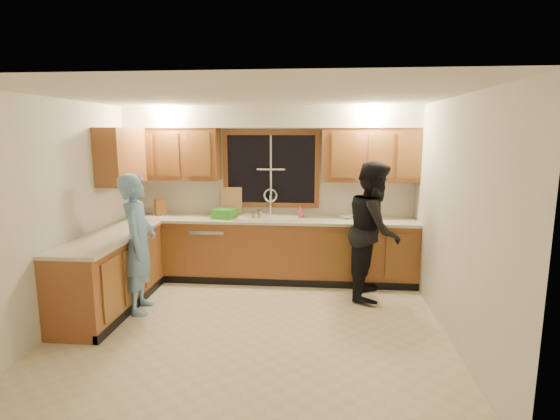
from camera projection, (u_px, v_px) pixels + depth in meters
The scene contains 26 objects.
floor at pixel (253, 326), 4.89m from camera, with size 4.20×4.20×0.00m, color beige.
ceiling at pixel (250, 96), 4.45m from camera, with size 4.20×4.20×0.00m, color white.
wall_back at pixel (271, 193), 6.53m from camera, with size 4.20×4.20×0.00m, color silver.
wall_left at pixel (65, 213), 4.86m from camera, with size 3.80×3.80×0.00m, color silver.
wall_right at pixel (453, 220), 4.48m from camera, with size 3.80×3.80×0.00m, color silver.
base_cabinets_back at pixel (269, 250), 6.38m from camera, with size 4.20×0.60×0.88m, color brown.
base_cabinets_left at pixel (111, 274), 5.32m from camera, with size 0.60×1.90×0.88m, color brown.
countertop_back at pixel (269, 220), 6.29m from camera, with size 4.20×0.63×0.04m, color beige.
countertop_left at pixel (109, 237), 5.24m from camera, with size 0.63×1.90×0.04m, color beige.
upper_cabinets_left at pixel (173, 154), 6.40m from camera, with size 1.35×0.33×0.75m, color brown.
upper_cabinets_right at pixel (370, 155), 6.14m from camera, with size 1.35×0.33×0.75m, color brown.
upper_cabinets_return at pixel (121, 156), 5.84m from camera, with size 0.33×0.90×0.75m, color brown.
soffit at pixel (269, 117), 6.17m from camera, with size 4.20×0.35×0.30m, color white.
window_frame at pixel (271, 169), 6.46m from camera, with size 1.44×0.03×1.14m.
sink at pixel (269, 222), 6.31m from camera, with size 0.86×0.52×0.57m.
dishwasher at pixel (212, 251), 6.45m from camera, with size 0.60×0.56×0.82m, color silver.
stove at pixel (86, 289), 4.76m from camera, with size 0.58×0.75×0.90m, color silver.
man at pixel (138, 244), 5.18m from camera, with size 0.61×0.40×1.67m, color #6C9CCD.
woman at pixel (374, 230), 5.64m from camera, with size 0.87×0.68×1.78m, color black.
knife_block at pixel (160, 207), 6.47m from camera, with size 0.13×0.11×0.25m, color brown.
cutting_board at pixel (232, 201), 6.53m from camera, with size 0.31×0.02×0.41m, color tan.
dish_crate at pixel (224, 214), 6.27m from camera, with size 0.29×0.27×0.14m, color green.
soap_bottle at pixel (300, 211), 6.36m from camera, with size 0.08×0.08×0.17m, color #DA5374.
bowl at pixel (346, 217), 6.27m from camera, with size 0.19×0.19×0.05m, color silver.
can_left at pixel (253, 216), 6.15m from camera, with size 0.06×0.06×0.11m, color tan.
can_right at pixel (259, 215), 6.20m from camera, with size 0.07×0.07×0.13m, color tan.
Camera 1 is at (0.73, -4.54, 2.13)m, focal length 28.00 mm.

